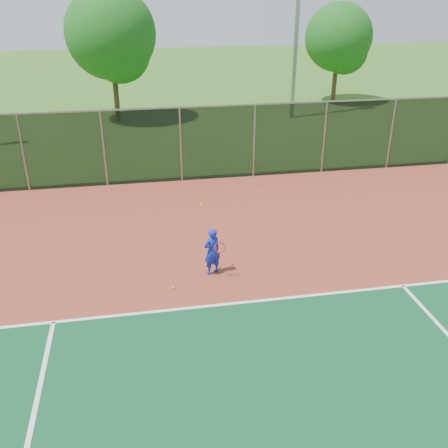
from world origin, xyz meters
name	(u,v)px	position (x,y,z in m)	size (l,w,h in m)	color
ground	(385,374)	(0.00, 0.00, 0.00)	(120.00, 120.00, 0.00)	#31601B
court_apron	(347,317)	(0.00, 2.00, 0.01)	(30.00, 20.00, 0.02)	brown
fence_back	(254,140)	(0.00, 12.00, 1.56)	(30.00, 0.06, 3.03)	black
tennis_player	(212,251)	(-2.91, 4.58, 0.71)	(0.60, 0.66, 2.07)	#1327BB
practice_ball_1	(268,211)	(-0.33, 8.32, 0.06)	(0.07, 0.07, 0.07)	#CBD418
practice_ball_3	(205,195)	(-2.32, 10.19, 0.06)	(0.07, 0.07, 0.07)	#CBD418
practice_ball_5	(259,192)	(-0.22, 10.07, 0.06)	(0.07, 0.07, 0.07)	#CBD418
practice_ball_6	(173,288)	(-4.06, 3.94, 0.06)	(0.07, 0.07, 0.07)	#CBD418
tree_back_left	(113,38)	(-5.59, 22.62, 4.62)	(5.01, 5.01, 7.35)	#3C2916
tree_back_mid	(340,41)	(8.76, 25.13, 4.00)	(4.34, 4.34, 6.37)	#3C2916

